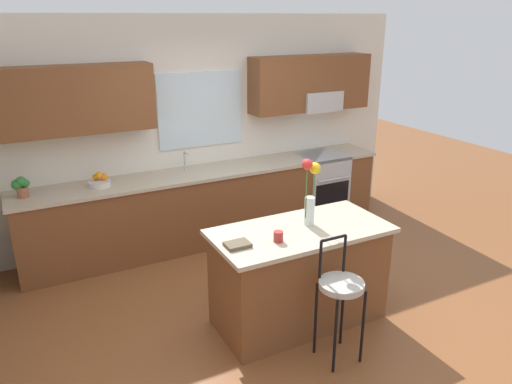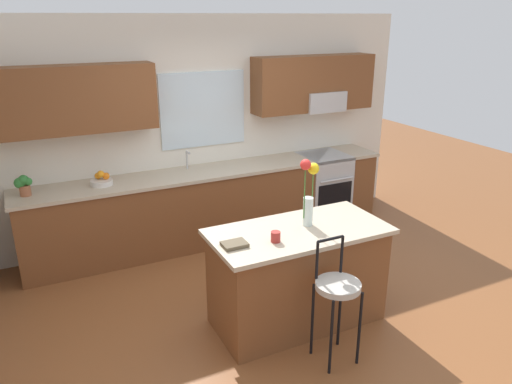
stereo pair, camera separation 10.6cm
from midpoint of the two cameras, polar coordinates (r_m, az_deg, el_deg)
name	(u,v)px [view 1 (the left image)]	position (r m, az deg, el deg)	size (l,w,h in m)	color
ground_plane	(281,305)	(4.93, 2.25, -13.00)	(14.00, 14.00, 0.00)	brown
back_wall_assembly	(203,117)	(6.07, -6.67, 8.64)	(5.60, 0.50, 2.70)	silver
counter_run	(212,205)	(6.09, -5.60, -1.49)	(4.56, 0.64, 0.92)	brown
sink_faucet	(185,159)	(5.94, -8.77, 3.88)	(0.02, 0.13, 0.23)	#B7BABC
oven_range	(320,186)	(6.78, 6.97, 0.64)	(0.60, 0.64, 0.92)	#B7BABC
kitchen_island	(299,275)	(4.50, 4.38, -9.64)	(1.58, 0.78, 0.92)	brown
bar_stool_near	(341,290)	(3.98, 9.06, -11.19)	(0.36, 0.36, 1.04)	black
flower_vase	(310,191)	(4.27, 5.66, 0.16)	(0.19, 0.12, 0.62)	silver
mug_ceramic	(278,237)	(4.03, 1.87, -5.21)	(0.08, 0.08, 0.09)	#A52D28
cookbook	(237,245)	(3.96, -2.94, -6.15)	(0.20, 0.15, 0.03)	brown
fruit_bowl_oranges	(100,182)	(5.61, -18.27, 1.16)	(0.24, 0.24, 0.16)	silver
potted_plant_small	(21,186)	(5.53, -26.23, 0.63)	(0.18, 0.12, 0.22)	#9E5B3D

